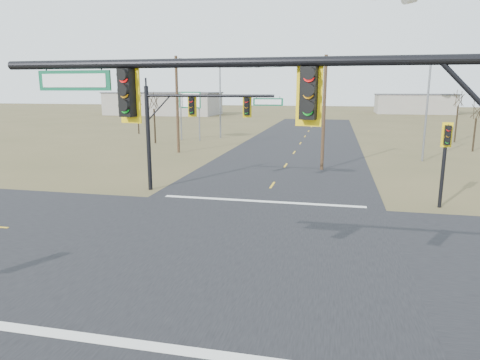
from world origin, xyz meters
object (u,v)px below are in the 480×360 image
highway_sign (190,106)px  streetlight_a (425,105)px  mast_arm_near (329,137)px  streetlight_c (222,95)px  mast_arm_far (193,116)px  bare_tree_b (137,98)px  utility_pole_near (324,111)px  bare_tree_a (154,100)px  bare_tree_c (477,110)px  utility_pole_far (177,103)px  bare_tree_d (459,98)px  pedestal_signal_ne (446,147)px

highway_sign → streetlight_a: (26.10, -10.94, 0.73)m
mast_arm_near → streetlight_c: size_ratio=1.09×
mast_arm_far → bare_tree_b: size_ratio=1.36×
utility_pole_near → streetlight_a: bearing=36.6°
bare_tree_a → bare_tree_c: size_ratio=1.16×
bare_tree_b → highway_sign: bearing=-31.7°
mast_arm_near → utility_pole_far: (-15.85, 33.26, -0.46)m
streetlight_c → bare_tree_d: bearing=0.2°
bare_tree_a → bare_tree_c: (36.06, 0.64, -0.77)m
mast_arm_far → streetlight_c: 31.17m
utility_pole_far → bare_tree_d: 34.55m
utility_pole_near → bare_tree_d: size_ratio=1.35×
pedestal_signal_ne → bare_tree_a: bare_tree_a is taller
streetlight_c → bare_tree_a: bearing=-136.0°
utility_pole_near → bare_tree_d: bearing=55.4°
bare_tree_b → bare_tree_d: (43.33, -1.12, 0.27)m
utility_pole_far → streetlight_c: streetlight_c is taller
mast_arm_far → streetlight_a: 23.10m
bare_tree_a → utility_pole_near: bearing=-33.6°
highway_sign → mast_arm_near: bearing=-51.3°
bare_tree_c → utility_pole_near: bearing=-137.0°
streetlight_a → bare_tree_c: bearing=73.6°
mast_arm_far → utility_pole_far: size_ratio=0.90×
pedestal_signal_ne → streetlight_c: 37.62m
highway_sign → streetlight_c: size_ratio=0.61×
utility_pole_far → streetlight_c: (1.03, 14.00, 0.63)m
highway_sign → utility_pole_far: bearing=-61.5°
utility_pole_far → bare_tree_b: (-12.61, 16.92, 0.10)m
utility_pole_far → streetlight_a: utility_pole_far is taller
mast_arm_near → pedestal_signal_ne: bearing=81.9°
streetlight_a → bare_tree_d: bearing=90.8°
streetlight_a → streetlight_c: streetlight_c is taller
utility_pole_far → bare_tree_d: bearing=27.2°
bare_tree_b → utility_pole_far: bearing=-53.3°
bare_tree_b → mast_arm_far: bearing=-59.3°
bare_tree_c → utility_pole_far: bearing=-166.2°
highway_sign → bare_tree_c: (32.76, -3.07, 0.04)m
streetlight_a → streetlight_c: 26.96m
bare_tree_c → pedestal_signal_ne: bearing=-109.1°
pedestal_signal_ne → highway_sign: size_ratio=0.77×
utility_pole_near → streetlight_c: bearing=123.9°
utility_pole_near → streetlight_c: 25.18m
streetlight_a → streetlight_c: (-22.78, 14.40, 0.61)m
highway_sign → bare_tree_b: size_ratio=0.96×
pedestal_signal_ne → streetlight_a: 17.00m
mast_arm_near → bare_tree_a: bearing=130.7°
utility_pole_far → highway_sign: 10.81m
highway_sign → bare_tree_c: highway_sign is taller
streetlight_a → streetlight_c: size_ratio=0.89×
streetlight_c → bare_tree_a: size_ratio=1.55×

